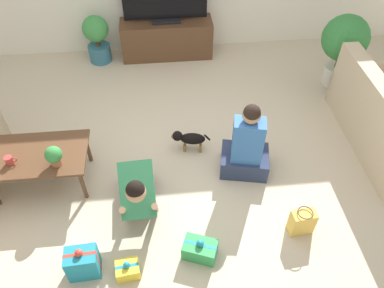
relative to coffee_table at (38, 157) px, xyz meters
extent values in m
plane|color=beige|center=(1.50, 0.07, -0.39)|extent=(16.00, 16.00, 0.00)
cube|color=#C6B293|center=(3.66, 0.20, 0.27)|extent=(0.20, 1.80, 0.42)
cube|color=#C6B293|center=(3.98, 1.02, -0.08)|extent=(0.84, 0.16, 0.63)
cube|color=brown|center=(0.00, 0.00, 0.03)|extent=(1.02, 0.65, 0.03)
cylinder|color=brown|center=(0.45, -0.26, -0.19)|extent=(0.04, 0.04, 0.41)
cylinder|color=brown|center=(-0.45, 0.26, -0.19)|extent=(0.04, 0.04, 0.41)
cylinder|color=brown|center=(0.45, 0.26, -0.19)|extent=(0.04, 0.04, 0.41)
cube|color=brown|center=(1.46, 2.42, -0.11)|extent=(1.37, 0.42, 0.57)
cube|color=black|center=(1.46, 2.42, 0.20)|extent=(0.42, 0.20, 0.05)
cylinder|color=beige|center=(3.78, 1.45, -0.26)|extent=(0.30, 0.30, 0.27)
cylinder|color=brown|center=(3.78, 1.45, -0.03)|extent=(0.05, 0.05, 0.18)
sphere|color=#337F3D|center=(3.78, 1.45, 0.32)|extent=(0.61, 0.61, 0.61)
cylinder|color=#336B84|center=(0.42, 2.37, -0.26)|extent=(0.33, 0.33, 0.26)
cylinder|color=brown|center=(0.42, 2.37, -0.08)|extent=(0.06, 0.06, 0.11)
sphere|color=#3D8E47|center=(0.42, 2.37, 0.14)|extent=(0.38, 0.38, 0.38)
cube|color=#23232D|center=(1.02, -0.27, -0.25)|extent=(0.31, 0.45, 0.28)
cube|color=#338456|center=(1.04, -0.57, 0.06)|extent=(0.34, 0.55, 0.50)
sphere|color=tan|center=(1.05, -0.78, 0.29)|extent=(0.18, 0.18, 0.18)
sphere|color=black|center=(1.05, -0.78, 0.32)|extent=(0.17, 0.17, 0.17)
cylinder|color=tan|center=(0.90, -0.68, -0.14)|extent=(0.07, 0.30, 0.45)
cylinder|color=tan|center=(1.19, -0.67, -0.14)|extent=(0.07, 0.30, 0.45)
cube|color=#283351|center=(2.19, -0.03, -0.27)|extent=(0.59, 0.50, 0.24)
cube|color=#3366AD|center=(2.18, -0.09, 0.11)|extent=(0.35, 0.26, 0.53)
sphere|color=tan|center=(2.18, -0.08, 0.46)|extent=(0.19, 0.19, 0.19)
sphere|color=black|center=(2.18, -0.09, 0.49)|extent=(0.17, 0.17, 0.17)
cylinder|color=tan|center=(2.35, 0.08, 0.03)|extent=(0.11, 0.27, 0.06)
cylinder|color=tan|center=(2.10, 0.14, 0.03)|extent=(0.11, 0.27, 0.06)
ellipsoid|color=black|center=(1.65, 0.32, -0.21)|extent=(0.31, 0.17, 0.14)
sphere|color=black|center=(1.47, 0.35, -0.18)|extent=(0.12, 0.12, 0.12)
sphere|color=olive|center=(1.42, 0.35, -0.19)|extent=(0.05, 0.05, 0.05)
cylinder|color=black|center=(1.81, 0.29, -0.18)|extent=(0.08, 0.03, 0.09)
cylinder|color=olive|center=(1.56, 0.37, -0.34)|extent=(0.03, 0.03, 0.11)
cylinder|color=olive|center=(1.55, 0.30, -0.34)|extent=(0.03, 0.03, 0.11)
cylinder|color=olive|center=(1.75, 0.34, -0.34)|extent=(0.03, 0.03, 0.11)
cylinder|color=olive|center=(1.73, 0.27, -0.34)|extent=(0.03, 0.03, 0.11)
cube|color=teal|center=(0.53, -1.11, -0.24)|extent=(0.29, 0.21, 0.31)
cube|color=red|center=(0.53, -1.11, -0.24)|extent=(0.28, 0.04, 0.31)
sphere|color=red|center=(0.53, -1.11, -0.06)|extent=(0.07, 0.07, 0.07)
cube|color=#2D934C|center=(1.58, -1.05, -0.30)|extent=(0.36, 0.29, 0.18)
cube|color=teal|center=(1.58, -1.05, -0.30)|extent=(0.30, 0.14, 0.18)
sphere|color=teal|center=(1.58, -1.05, -0.19)|extent=(0.07, 0.07, 0.07)
cube|color=yellow|center=(0.91, -1.17, -0.33)|extent=(0.23, 0.19, 0.13)
cube|color=teal|center=(0.91, -1.17, -0.33)|extent=(0.21, 0.05, 0.14)
sphere|color=teal|center=(0.91, -1.17, -0.23)|extent=(0.06, 0.06, 0.06)
cube|color=#E5B74C|center=(2.59, -0.88, -0.25)|extent=(0.24, 0.15, 0.28)
torus|color=#4C3823|center=(2.59, -0.88, -0.09)|extent=(0.16, 0.16, 0.01)
cylinder|color=#B23D38|center=(-0.23, -0.11, 0.09)|extent=(0.08, 0.08, 0.09)
torus|color=#B23D38|center=(-0.18, -0.11, 0.09)|extent=(0.06, 0.01, 0.06)
cylinder|color=#A36042|center=(0.23, -0.16, 0.08)|extent=(0.11, 0.11, 0.07)
sphere|color=#337F3D|center=(0.23, -0.16, 0.18)|extent=(0.17, 0.17, 0.17)
camera|label=1|loc=(1.33, -2.76, 2.86)|focal=35.00mm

